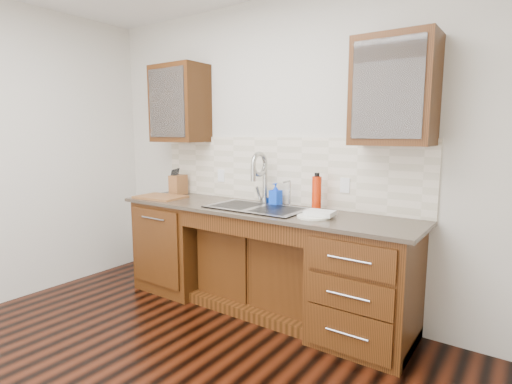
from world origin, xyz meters
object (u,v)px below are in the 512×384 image
Objects in this scene: soap_bottle at (276,194)px; water_bottle at (317,194)px; cutting_board at (161,197)px; knife_block at (178,185)px; plate at (313,217)px.

soap_bottle is 0.69× the size of water_bottle.
soap_bottle is 0.43× the size of cutting_board.
cutting_board is (0.03, -0.27, -0.09)m from knife_block.
plate is 1.70m from knife_block.
knife_block reaches higher than soap_bottle.
water_bottle is 1.58m from cutting_board.
knife_block is 0.29m from cutting_board.
soap_bottle is 1.16m from knife_block.
water_bottle is 0.30m from plate.
soap_bottle is 0.78× the size of plate.
water_bottle is (0.41, -0.03, 0.04)m from soap_bottle.
soap_bottle is 0.42m from water_bottle.
plate is at bearing 1.05° from cutting_board.
water_bottle reaches higher than knife_block.
water_bottle is 1.41× the size of knife_block.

